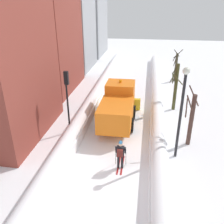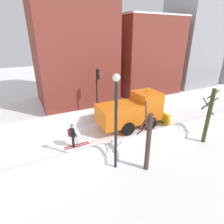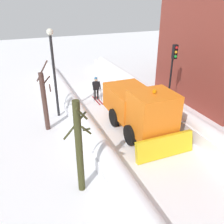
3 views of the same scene
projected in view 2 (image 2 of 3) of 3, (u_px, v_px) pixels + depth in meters
name	position (u px, v px, depth m)	size (l,w,h in m)	color
ground_plane	(163.00, 120.00, 17.14)	(80.00, 80.00, 0.00)	white
snowbank_left	(146.00, 105.00, 19.26)	(1.10, 36.00, 1.20)	white
snowbank_right	(188.00, 128.00, 14.61)	(1.10, 36.00, 1.08)	white
building_brick_near	(71.00, 29.00, 19.06)	(7.64, 8.05, 15.80)	brown
building_brick_mid	(144.00, 56.00, 24.25)	(6.48, 8.17, 9.58)	brown
building_concrete_far	(194.00, 30.00, 26.58)	(6.20, 7.29, 15.92)	#9EA0A5
plow_truck	(133.00, 111.00, 15.32)	(3.20, 5.98, 3.12)	orange
skier	(72.00, 134.00, 12.59)	(0.62, 1.80, 1.81)	black
traffic_light_pole	(98.00, 84.00, 16.63)	(0.28, 0.42, 4.53)	black
street_lamp	(116.00, 113.00, 9.62)	(0.40, 0.40, 5.61)	black
bare_tree_near	(148.00, 141.00, 10.13)	(0.76, 1.23, 4.17)	#49322B
bare_tree_mid	(209.00, 116.00, 12.79)	(1.11, 1.13, 4.06)	#3C3B1E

